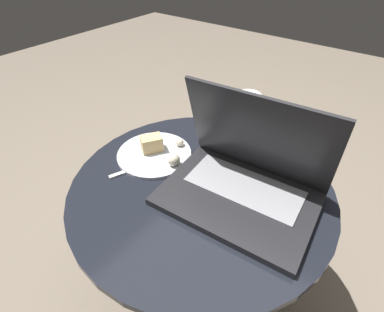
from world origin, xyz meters
The scene contains 6 objects.
ground_plane centered at (0.00, 0.00, 0.00)m, with size 6.00×6.00×0.00m, color #726656.
table centered at (0.00, 0.00, 0.40)m, with size 0.69×0.69×0.52m.
laptop centered at (0.10, 0.04, 0.58)m, with size 0.39×0.29×0.27m.
beer_glass centered at (0.02, 0.19, 0.62)m, with size 0.06×0.06×0.19m.
snack_plate centered at (-0.18, 0.02, 0.53)m, with size 0.22×0.22×0.06m.
fork centered at (-0.17, -0.02, 0.53)m, with size 0.09×0.19×0.00m.
Camera 1 is at (0.33, -0.47, 1.07)m, focal length 28.00 mm.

